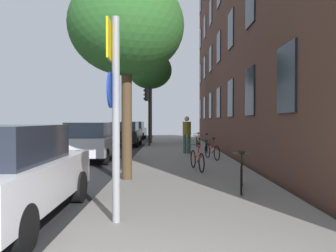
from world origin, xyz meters
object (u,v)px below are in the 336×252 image
object	(u,v)px
car_1	(91,141)
bicycle_4	(198,142)
tree_far	(150,71)
traffic_light	(148,106)
car_2	(125,134)
pedestrian_0	(187,132)
sign_post	(114,103)
bicycle_0	(242,175)
car_3	(135,130)
car_0	(5,173)
bicycle_2	(212,151)
tree_near	(127,27)
bicycle_3	(206,145)
bicycle_1	(197,159)

from	to	relation	value
car_1	bicycle_4	bearing A→B (deg)	48.58
tree_far	traffic_light	bearing A→B (deg)	-90.09
car_2	pedestrian_0	bearing A→B (deg)	-58.44
sign_post	bicycle_0	distance (m)	3.76
car_3	traffic_light	bearing A→B (deg)	-79.37
bicycle_4	car_1	distance (m)	7.63
bicycle_4	car_0	distance (m)	14.75
bicycle_2	car_3	world-z (taller)	car_3
sign_post	car_0	distance (m)	2.21
traffic_light	tree_near	distance (m)	12.01
tree_far	bicycle_3	xyz separation A→B (m)	(3.22, -7.05, -4.79)
bicycle_4	car_1	size ratio (longest dim) A/B	0.39
bicycle_4	car_3	size ratio (longest dim) A/B	0.36
bicycle_3	bicycle_4	world-z (taller)	bicycle_3
bicycle_4	pedestrian_0	bearing A→B (deg)	-103.79
car_3	bicycle_2	bearing A→B (deg)	-73.84
bicycle_3	pedestrian_0	distance (m)	1.33
car_0	car_1	distance (m)	8.35
tree_near	bicycle_1	world-z (taller)	tree_near
car_1	bicycle_3	bearing A→B (deg)	27.61
tree_far	car_0	bearing A→B (deg)	-94.46
pedestrian_0	car_1	size ratio (longest dim) A/B	0.45
tree_far	bicycle_2	bearing A→B (deg)	-72.86
tree_near	bicycle_2	distance (m)	6.62
traffic_light	car_2	xyz separation A→B (m)	(-1.58, 1.31, -1.81)
bicycle_3	car_1	world-z (taller)	car_1
traffic_light	pedestrian_0	xyz separation A→B (m)	(2.21, -4.85, -1.50)
bicycle_0	bicycle_1	world-z (taller)	bicycle_0
tree_near	bicycle_1	bearing A→B (deg)	37.92
traffic_light	car_3	bearing A→B (deg)	100.63
sign_post	bicycle_1	bearing A→B (deg)	71.73
tree_near	bicycle_2	bearing A→B (deg)	57.50
sign_post	traffic_light	xyz separation A→B (m)	(-0.46, 15.66, 0.67)
sign_post	car_1	distance (m)	9.05
bicycle_3	traffic_light	bearing A→B (deg)	126.83
pedestrian_0	car_0	bearing A→B (deg)	-108.99
bicycle_2	sign_post	bearing A→B (deg)	-107.58
car_2	car_3	distance (m)	8.33
bicycle_0	pedestrian_0	bearing A→B (deg)	95.14
bicycle_2	bicycle_4	xyz separation A→B (m)	(-0.03, 6.00, -0.00)
tree_near	car_0	world-z (taller)	tree_near
bicycle_0	car_1	xyz separation A→B (m)	(-4.93, 6.29, 0.37)
bicycle_0	traffic_light	bearing A→B (deg)	102.57
pedestrian_0	car_3	distance (m)	15.04
car_3	bicycle_0	bearing A→B (deg)	-78.24
bicycle_2	car_1	world-z (taller)	car_1
car_2	tree_far	bearing A→B (deg)	42.02
bicycle_0	bicycle_4	size ratio (longest dim) A/B	0.99
bicycle_0	car_1	size ratio (longest dim) A/B	0.39
bicycle_3	car_2	distance (m)	7.40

